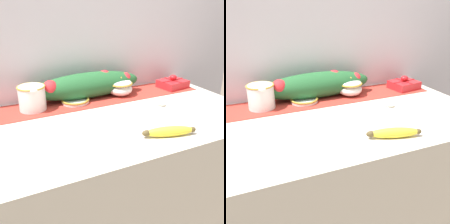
% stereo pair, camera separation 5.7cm
% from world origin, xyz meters
% --- Properties ---
extents(countertop, '(1.27, 0.71, 0.92)m').
position_xyz_m(countertop, '(0.00, 0.00, 0.46)').
color(countertop, beige).
rests_on(countertop, ground_plane).
extents(back_wall, '(2.07, 0.04, 2.40)m').
position_xyz_m(back_wall, '(0.00, 0.37, 1.20)').
color(back_wall, silver).
rests_on(back_wall, ground_plane).
extents(table_runner, '(1.17, 0.21, 0.00)m').
position_xyz_m(table_runner, '(0.00, 0.24, 0.92)').
color(table_runner, '#B23328').
rests_on(table_runner, countertop).
extents(cream_pitcher, '(0.13, 0.15, 0.12)m').
position_xyz_m(cream_pitcher, '(-0.29, 0.24, 0.98)').
color(cream_pitcher, white).
rests_on(cream_pitcher, countertop).
extents(sugar_bowl, '(0.13, 0.13, 0.10)m').
position_xyz_m(sugar_bowl, '(0.16, 0.24, 0.97)').
color(sugar_bowl, white).
rests_on(sugar_bowl, countertop).
extents(small_dish, '(0.14, 0.14, 0.02)m').
position_xyz_m(small_dish, '(-0.08, 0.24, 0.93)').
color(small_dish, white).
rests_on(small_dish, countertop).
extents(banana, '(0.21, 0.09, 0.04)m').
position_xyz_m(banana, '(0.11, -0.25, 0.94)').
color(banana, yellow).
rests_on(banana, countertop).
extents(spoon, '(0.17, 0.10, 0.01)m').
position_xyz_m(spoon, '(0.26, 0.02, 0.92)').
color(spoon, '#A89E89').
rests_on(spoon, countertop).
extents(gift_box, '(0.16, 0.14, 0.07)m').
position_xyz_m(gift_box, '(0.49, 0.22, 0.95)').
color(gift_box, red).
rests_on(gift_box, countertop).
extents(poinsettia_garland, '(0.57, 0.14, 0.13)m').
position_xyz_m(poinsettia_garland, '(-0.00, 0.28, 0.99)').
color(poinsettia_garland, '#235B2D').
rests_on(poinsettia_garland, countertop).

